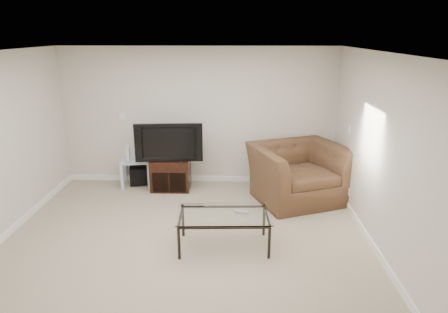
{
  "coord_description": "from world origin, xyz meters",
  "views": [
    {
      "loc": [
        0.66,
        -4.64,
        2.74
      ],
      "look_at": [
        0.5,
        1.2,
        0.9
      ],
      "focal_mm": 32.0,
      "sensor_mm": 36.0,
      "label": 1
    }
  ],
  "objects_px": {
    "television": "(169,141)",
    "coffee_table": "(224,230)",
    "tv_stand": "(171,174)",
    "subwoofer": "(139,175)",
    "side_table": "(137,171)",
    "recliner": "(298,164)"
  },
  "relations": [
    {
      "from": "television",
      "to": "coffee_table",
      "type": "bearing_deg",
      "value": -67.77
    },
    {
      "from": "tv_stand",
      "to": "subwoofer",
      "type": "xyz_separation_m",
      "value": [
        -0.64,
        0.23,
        -0.11
      ]
    },
    {
      "from": "tv_stand",
      "to": "television",
      "type": "relative_size",
      "value": 0.63
    },
    {
      "from": "television",
      "to": "coffee_table",
      "type": "xyz_separation_m",
      "value": [
        1.01,
        -1.98,
        -0.67
      ]
    },
    {
      "from": "side_table",
      "to": "recliner",
      "type": "height_order",
      "value": "recliner"
    },
    {
      "from": "television",
      "to": "tv_stand",
      "type": "bearing_deg",
      "value": 85.53
    },
    {
      "from": "subwoofer",
      "to": "recliner",
      "type": "bearing_deg",
      "value": -12.2
    },
    {
      "from": "television",
      "to": "subwoofer",
      "type": "relative_size",
      "value": 3.37
    },
    {
      "from": "television",
      "to": "recliner",
      "type": "bearing_deg",
      "value": -14.1
    },
    {
      "from": "coffee_table",
      "to": "tv_stand",
      "type": "bearing_deg",
      "value": 116.69
    },
    {
      "from": "side_table",
      "to": "tv_stand",
      "type": "bearing_deg",
      "value": -16.69
    },
    {
      "from": "subwoofer",
      "to": "coffee_table",
      "type": "xyz_separation_m",
      "value": [
        1.65,
        -2.24,
        0.06
      ]
    },
    {
      "from": "side_table",
      "to": "subwoofer",
      "type": "xyz_separation_m",
      "value": [
        0.03,
        0.03,
        -0.07
      ]
    },
    {
      "from": "recliner",
      "to": "coffee_table",
      "type": "relative_size",
      "value": 1.19
    },
    {
      "from": "tv_stand",
      "to": "recliner",
      "type": "bearing_deg",
      "value": -10.34
    },
    {
      "from": "recliner",
      "to": "coffee_table",
      "type": "bearing_deg",
      "value": -147.37
    },
    {
      "from": "tv_stand",
      "to": "subwoofer",
      "type": "relative_size",
      "value": 2.13
    },
    {
      "from": "television",
      "to": "coffee_table",
      "type": "distance_m",
      "value": 2.33
    },
    {
      "from": "side_table",
      "to": "coffee_table",
      "type": "bearing_deg",
      "value": -52.79
    },
    {
      "from": "television",
      "to": "coffee_table",
      "type": "relative_size",
      "value": 0.9
    },
    {
      "from": "television",
      "to": "subwoofer",
      "type": "distance_m",
      "value": 1.0
    },
    {
      "from": "subwoofer",
      "to": "coffee_table",
      "type": "distance_m",
      "value": 2.78
    }
  ]
}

